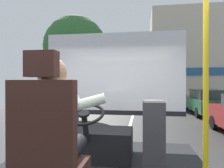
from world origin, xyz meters
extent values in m
cube|color=#2E2E2E|center=(0.00, 8.80, -0.03)|extent=(18.00, 44.00, 0.05)
cube|color=silver|center=(0.00, 8.80, 0.00)|extent=(0.12, 39.60, 0.00)
cube|color=#381E19|center=(-0.18, -0.72, 1.50)|extent=(0.48, 0.10, 0.66)
cube|color=#381E19|center=(-0.18, -0.72, 1.94)|extent=(0.22, 0.10, 0.18)
cylinder|color=black|center=(-0.09, -0.39, 1.24)|extent=(0.15, 0.47, 0.15)
cylinder|color=black|center=(-0.27, -0.39, 1.24)|extent=(0.15, 0.47, 0.15)
cylinder|color=silver|center=(-0.18, -0.56, 1.47)|extent=(0.33, 0.33, 0.62)
cube|color=maroon|center=(-0.18, -0.38, 1.55)|extent=(0.06, 0.01, 0.38)
sphere|color=#A37A5B|center=(-0.18, -0.56, 1.89)|extent=(0.23, 0.23, 0.23)
cylinder|color=silver|center=(-0.07, -0.31, 1.60)|extent=(0.53, 0.18, 0.22)
cylinder|color=silver|center=(-0.29, -0.31, 1.60)|extent=(0.53, 0.18, 0.22)
cube|color=black|center=(-0.18, 0.73, 0.96)|extent=(1.10, 0.56, 0.40)
cylinder|color=black|center=(-0.18, 0.38, 1.26)|extent=(0.07, 0.21, 0.38)
torus|color=black|center=(-0.18, 0.31, 1.44)|extent=(0.50, 0.48, 0.22)
cylinder|color=black|center=(-0.18, 0.31, 1.44)|extent=(0.14, 0.14, 0.08)
cylinder|color=gold|center=(1.02, -0.28, 1.86)|extent=(0.04, 0.04, 2.19)
cube|color=#333338|center=(0.64, 0.34, 1.17)|extent=(0.25, 0.25, 0.83)
cube|color=#9E9993|center=(0.64, 0.34, 1.60)|extent=(0.22, 0.22, 0.02)
cube|color=silver|center=(0.00, 1.62, 2.01)|extent=(2.50, 0.01, 1.40)
cube|color=black|center=(0.00, 1.62, 1.27)|extent=(2.50, 0.08, 0.08)
cylinder|color=#4C3828|center=(-3.30, 9.34, 1.33)|extent=(0.36, 0.36, 2.67)
sphere|color=#2D602D|center=(-3.30, 9.34, 3.84)|extent=(3.59, 3.59, 3.59)
cube|color=#BCB29E|center=(6.84, 18.05, 4.16)|extent=(11.01, 4.86, 8.31)
cube|color=#235184|center=(6.84, 15.56, 2.73)|extent=(10.57, 0.12, 0.60)
cylinder|color=black|center=(3.23, 6.35, 0.27)|extent=(0.14, 0.53, 0.53)
cube|color=#195633|center=(4.20, 10.35, 0.59)|extent=(1.89, 4.50, 0.65)
cube|color=#282D33|center=(4.20, 10.08, 1.17)|extent=(1.55, 2.47, 0.50)
cylinder|color=black|center=(5.10, 11.75, 0.27)|extent=(0.14, 0.53, 0.53)
cylinder|color=black|center=(3.31, 11.75, 0.27)|extent=(0.14, 0.53, 0.53)
cylinder|color=black|center=(3.31, 8.96, 0.27)|extent=(0.14, 0.53, 0.53)
camera|label=1|loc=(0.51, -2.04, 1.81)|focal=32.89mm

